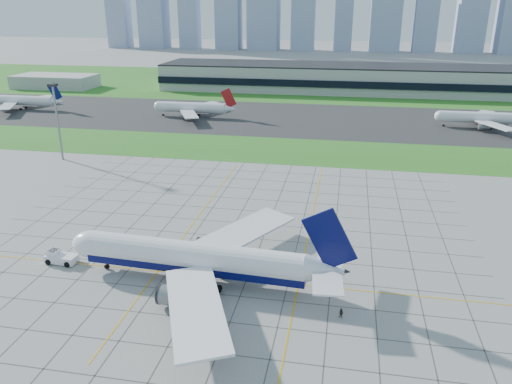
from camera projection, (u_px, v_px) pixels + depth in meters
The scene contains 15 objects.
ground at pixel (209, 271), 99.07m from camera, with size 1400.00×1400.00×0.00m, color #999993.
grass_median at pixel (276, 150), 181.91m from camera, with size 700.00×35.00×0.04m, color #307020.
asphalt_taxiway at pixel (293, 118), 232.54m from camera, with size 700.00×75.00×0.04m, color #383838.
grass_far at pixel (312, 84), 333.80m from camera, with size 700.00×145.00×0.04m, color #307020.
apron_markings at pixel (225, 246), 109.20m from camera, with size 120.00×130.00×0.03m.
terminal at pixel (375, 79), 301.05m from camera, with size 260.00×43.00×15.80m.
service_block at pixel (56, 81), 318.37m from camera, with size 50.00×25.00×8.00m, color #B7B7B2.
light_mast at pixel (56, 112), 165.21m from camera, with size 2.50×2.50×25.60m.
airliner at pixel (197, 258), 93.89m from camera, with size 55.65×56.28×17.51m.
pushback_tug at pixel (60, 257), 101.92m from camera, with size 9.57×3.65×2.64m.
crew_near at pixel (46, 257), 102.58m from camera, with size 0.65×0.43×1.80m, color black.
crew_far at pixel (341, 313), 83.87m from camera, with size 0.86×0.67×1.77m, color black.
distant_jet_0 at pixel (17, 100), 252.11m from camera, with size 45.90×42.66×14.08m.
distant_jet_1 at pixel (193, 107), 234.13m from camera, with size 37.80×42.66×14.08m.
distant_jet_2 at pixel (485, 118), 212.92m from camera, with size 41.14×42.66×14.08m.
Camera 1 is at (25.12, -84.08, 49.48)m, focal length 35.00 mm.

